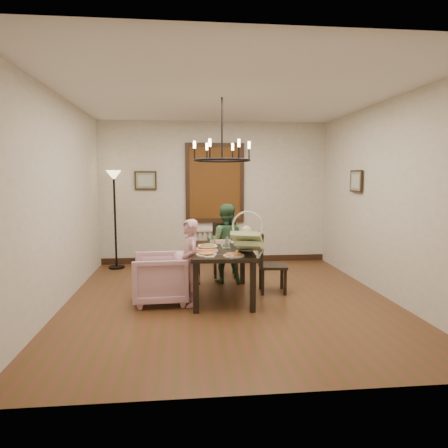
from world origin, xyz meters
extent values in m
cube|color=brown|center=(0.00, 0.00, 0.00)|extent=(4.50, 5.00, 0.01)
cube|color=white|center=(0.00, 0.00, 2.80)|extent=(4.50, 5.00, 0.01)
cube|color=silver|center=(0.00, 2.50, 1.40)|extent=(4.50, 0.01, 2.80)
cube|color=silver|center=(-2.25, 0.00, 1.40)|extent=(0.01, 5.00, 2.80)
cube|color=silver|center=(2.25, 0.00, 1.40)|extent=(0.01, 5.00, 2.80)
cube|color=black|center=(-0.08, 0.14, 0.68)|extent=(0.92, 1.54, 0.05)
cube|color=black|center=(-0.48, -0.53, 0.33)|extent=(0.07, 0.07, 0.65)
cube|color=black|center=(-0.41, 0.85, 0.33)|extent=(0.07, 0.07, 0.65)
cube|color=black|center=(0.24, -0.57, 0.33)|extent=(0.07, 0.07, 0.65)
cube|color=black|center=(0.31, 0.81, 0.33)|extent=(0.07, 0.07, 0.65)
imported|color=#CF9EB6|center=(-0.95, -0.03, 0.34)|extent=(0.78, 0.76, 0.67)
imported|color=#CF929C|center=(-0.56, -0.20, 0.48)|extent=(0.32, 0.40, 0.96)
imported|color=#39613F|center=(0.05, 0.93, 0.53)|extent=(0.59, 0.50, 1.07)
imported|color=white|center=(-0.30, 0.04, 0.74)|extent=(0.33, 0.33, 0.08)
cylinder|color=tan|center=(-0.33, -0.04, 0.72)|extent=(0.35, 0.35, 0.04)
cylinder|color=silver|center=(0.00, 0.12, 0.78)|extent=(0.07, 0.07, 0.15)
cube|color=#5F3413|center=(0.00, 2.46, 1.60)|extent=(1.00, 0.03, 1.40)
cube|color=black|center=(-1.35, 2.47, 1.65)|extent=(0.42, 0.03, 0.36)
cube|color=black|center=(2.21, 0.90, 1.65)|extent=(0.03, 0.42, 0.36)
torus|color=black|center=(-0.08, 0.14, 1.95)|extent=(0.80, 0.80, 0.04)
camera|label=1|loc=(-0.63, -5.44, 1.72)|focal=32.00mm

